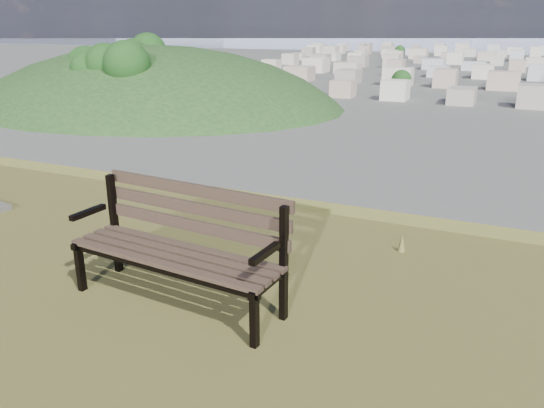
% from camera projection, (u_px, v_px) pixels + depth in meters
% --- Properties ---
extents(park_bench, '(1.97, 0.77, 1.01)m').
position_uv_depth(park_bench, '(181.00, 240.00, 4.52)').
color(park_bench, '#49372A').
rests_on(park_bench, hilltop_mesa).
extents(green_wooded_hill, '(158.00, 126.40, 79.00)m').
position_uv_depth(green_wooded_hill, '(153.00, 104.00, 187.88)').
color(green_wooded_hill, '#1A3714').
rests_on(green_wooded_hill, ground).
extents(city_blocks, '(395.00, 361.00, 7.00)m').
position_uv_depth(city_blocks, '(516.00, 61.00, 350.46)').
color(city_blocks, beige).
rests_on(city_blocks, ground).
extents(city_trees, '(406.52, 387.20, 9.98)m').
position_uv_depth(city_trees, '(462.00, 66.00, 295.42)').
color(city_trees, '#302018').
rests_on(city_trees, ground).
extents(bay_water, '(2400.00, 700.00, 0.12)m').
position_uv_depth(bay_water, '(521.00, 42.00, 786.91)').
color(bay_water, '#838EA7').
rests_on(bay_water, ground).
extents(far_hills, '(2050.00, 340.00, 60.00)m').
position_uv_depth(far_hills, '(496.00, 24.00, 1235.61)').
color(far_hills, '#959DBA').
rests_on(far_hills, ground).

